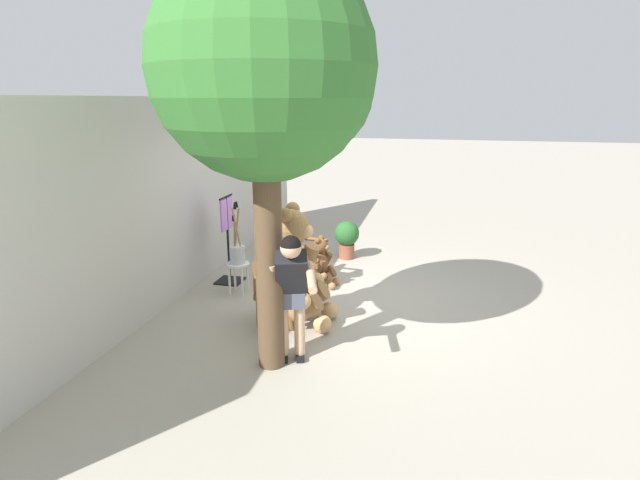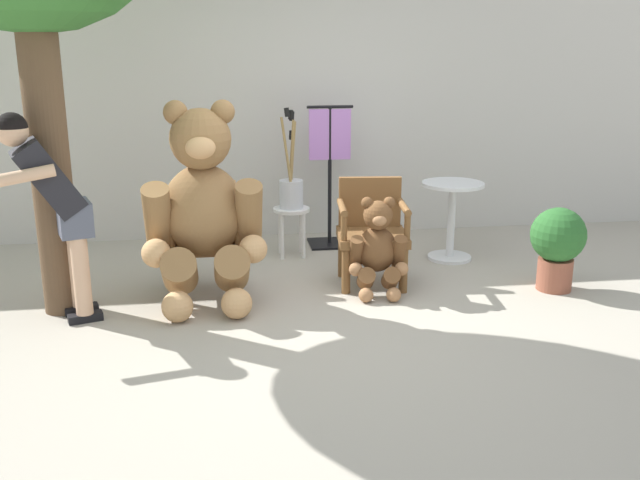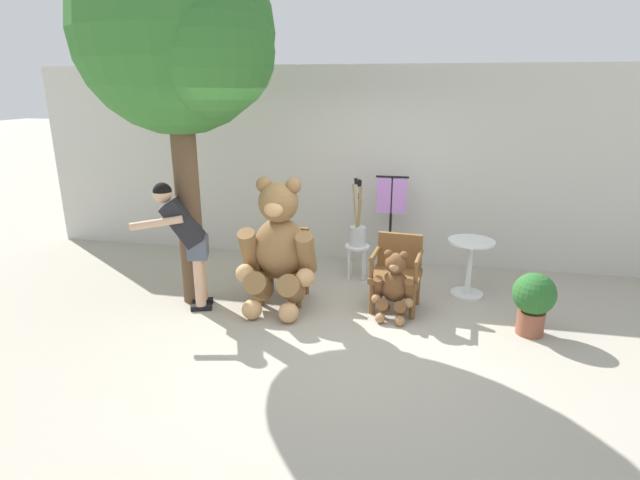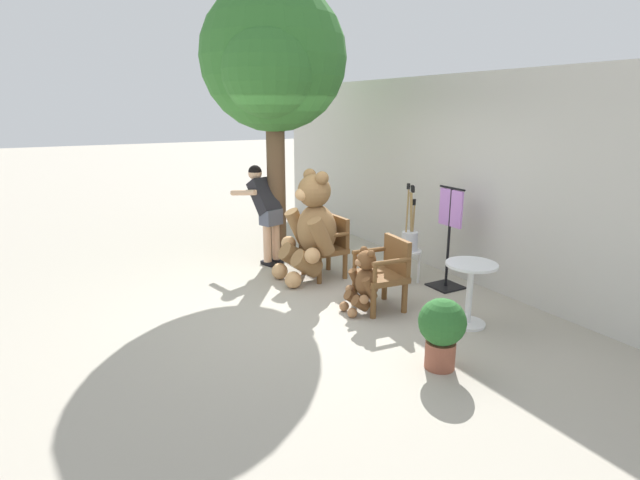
{
  "view_description": "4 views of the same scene",
  "coord_description": "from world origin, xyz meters",
  "px_view_note": "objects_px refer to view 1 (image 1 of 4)",
  "views": [
    {
      "loc": [
        -6.31,
        -1.23,
        2.78
      ],
      "look_at": [
        0.03,
        0.3,
        0.92
      ],
      "focal_mm": 28.0,
      "sensor_mm": 36.0,
      "label": 1
    },
    {
      "loc": [
        -0.55,
        -4.84,
        1.97
      ],
      "look_at": [
        0.16,
        0.08,
        0.56
      ],
      "focal_mm": 40.0,
      "sensor_mm": 36.0,
      "label": 2
    },
    {
      "loc": [
        0.91,
        -4.8,
        2.53
      ],
      "look_at": [
        -0.18,
        0.46,
        0.85
      ],
      "focal_mm": 28.0,
      "sensor_mm": 36.0,
      "label": 3
    },
    {
      "loc": [
        5.25,
        -2.71,
        2.36
      ],
      "look_at": [
        -0.03,
        0.23,
        0.74
      ],
      "focal_mm": 28.0,
      "sensor_mm": 36.0,
      "label": 4
    }
  ],
  "objects_px": {
    "wooden_chair_left": "(275,287)",
    "teddy_bear_large": "(295,267)",
    "clothing_display_stand": "(228,237)",
    "patio_tree": "(273,75)",
    "white_stool": "(238,270)",
    "person_visitor": "(291,286)",
    "brush_bucket": "(237,251)",
    "potted_plant": "(347,237)",
    "round_side_table": "(287,239)",
    "wooden_chair_right": "(304,256)",
    "teddy_bear_small": "(322,262)"
  },
  "relations": [
    {
      "from": "brush_bucket",
      "to": "clothing_display_stand",
      "type": "bearing_deg",
      "value": 38.1
    },
    {
      "from": "wooden_chair_left",
      "to": "patio_tree",
      "type": "height_order",
      "value": "patio_tree"
    },
    {
      "from": "teddy_bear_large",
      "to": "white_stool",
      "type": "xyz_separation_m",
      "value": [
        0.78,
        1.1,
        -0.4
      ]
    },
    {
      "from": "white_stool",
      "to": "patio_tree",
      "type": "xyz_separation_m",
      "value": [
        -1.75,
        -1.2,
        2.63
      ]
    },
    {
      "from": "white_stool",
      "to": "potted_plant",
      "type": "distance_m",
      "value": 2.36
    },
    {
      "from": "person_visitor",
      "to": "potted_plant",
      "type": "distance_m",
      "value": 3.84
    },
    {
      "from": "white_stool",
      "to": "brush_bucket",
      "type": "bearing_deg",
      "value": 160.76
    },
    {
      "from": "wooden_chair_left",
      "to": "wooden_chair_right",
      "type": "relative_size",
      "value": 1.0
    },
    {
      "from": "teddy_bear_large",
      "to": "teddy_bear_small",
      "type": "bearing_deg",
      "value": -0.82
    },
    {
      "from": "wooden_chair_left",
      "to": "teddy_bear_large",
      "type": "height_order",
      "value": "teddy_bear_large"
    },
    {
      "from": "wooden_chair_right",
      "to": "teddy_bear_small",
      "type": "xyz_separation_m",
      "value": [
        -0.01,
        -0.28,
        -0.08
      ]
    },
    {
      "from": "patio_tree",
      "to": "white_stool",
      "type": "bearing_deg",
      "value": 34.47
    },
    {
      "from": "person_visitor",
      "to": "round_side_table",
      "type": "distance_m",
      "value": 3.43
    },
    {
      "from": "wooden_chair_right",
      "to": "wooden_chair_left",
      "type": "bearing_deg",
      "value": 179.99
    },
    {
      "from": "wooden_chair_right",
      "to": "teddy_bear_large",
      "type": "bearing_deg",
      "value": -168.96
    },
    {
      "from": "person_visitor",
      "to": "clothing_display_stand",
      "type": "distance_m",
      "value": 2.78
    },
    {
      "from": "round_side_table",
      "to": "person_visitor",
      "type": "bearing_deg",
      "value": -162.01
    },
    {
      "from": "brush_bucket",
      "to": "clothing_display_stand",
      "type": "distance_m",
      "value": 0.52
    },
    {
      "from": "potted_plant",
      "to": "round_side_table",
      "type": "bearing_deg",
      "value": 121.79
    },
    {
      "from": "person_visitor",
      "to": "potted_plant",
      "type": "bearing_deg",
      "value": 1.83
    },
    {
      "from": "wooden_chair_right",
      "to": "teddy_bear_large",
      "type": "distance_m",
      "value": 1.41
    },
    {
      "from": "teddy_bear_large",
      "to": "white_stool",
      "type": "distance_m",
      "value": 1.41
    },
    {
      "from": "brush_bucket",
      "to": "round_side_table",
      "type": "relative_size",
      "value": 1.28
    },
    {
      "from": "round_side_table",
      "to": "clothing_display_stand",
      "type": "xyz_separation_m",
      "value": [
        -1.03,
        0.63,
        0.27
      ]
    },
    {
      "from": "teddy_bear_large",
      "to": "round_side_table",
      "type": "xyz_separation_m",
      "value": [
        2.21,
        0.79,
        -0.31
      ]
    },
    {
      "from": "wooden_chair_right",
      "to": "teddy_bear_small",
      "type": "bearing_deg",
      "value": -92.09
    },
    {
      "from": "white_stool",
      "to": "patio_tree",
      "type": "distance_m",
      "value": 3.38
    },
    {
      "from": "patio_tree",
      "to": "wooden_chair_left",
      "type": "bearing_deg",
      "value": 20.45
    },
    {
      "from": "brush_bucket",
      "to": "potted_plant",
      "type": "distance_m",
      "value": 2.38
    },
    {
      "from": "person_visitor",
      "to": "wooden_chair_left",
      "type": "bearing_deg",
      "value": 27.18
    },
    {
      "from": "wooden_chair_right",
      "to": "teddy_bear_large",
      "type": "xyz_separation_m",
      "value": [
        -1.35,
        -0.26,
        0.29
      ]
    },
    {
      "from": "white_stool",
      "to": "patio_tree",
      "type": "height_order",
      "value": "patio_tree"
    },
    {
      "from": "wooden_chair_left",
      "to": "brush_bucket",
      "type": "distance_m",
      "value": 1.16
    },
    {
      "from": "wooden_chair_left",
      "to": "potted_plant",
      "type": "height_order",
      "value": "wooden_chair_left"
    },
    {
      "from": "brush_bucket",
      "to": "potted_plant",
      "type": "bearing_deg",
      "value": -31.63
    },
    {
      "from": "wooden_chair_left",
      "to": "round_side_table",
      "type": "relative_size",
      "value": 1.19
    },
    {
      "from": "white_stool",
      "to": "brush_bucket",
      "type": "height_order",
      "value": "brush_bucket"
    },
    {
      "from": "wooden_chair_left",
      "to": "patio_tree",
      "type": "distance_m",
      "value": 2.73
    },
    {
      "from": "brush_bucket",
      "to": "teddy_bear_small",
      "type": "bearing_deg",
      "value": -63.21
    },
    {
      "from": "teddy_bear_small",
      "to": "potted_plant",
      "type": "distance_m",
      "value": 1.45
    },
    {
      "from": "wooden_chair_right",
      "to": "clothing_display_stand",
      "type": "height_order",
      "value": "clothing_display_stand"
    },
    {
      "from": "brush_bucket",
      "to": "round_side_table",
      "type": "distance_m",
      "value": 1.48
    },
    {
      "from": "person_visitor",
      "to": "clothing_display_stand",
      "type": "height_order",
      "value": "person_visitor"
    },
    {
      "from": "white_stool",
      "to": "potted_plant",
      "type": "height_order",
      "value": "potted_plant"
    },
    {
      "from": "teddy_bear_small",
      "to": "white_stool",
      "type": "xyz_separation_m",
      "value": [
        -0.57,
        1.12,
        -0.03
      ]
    },
    {
      "from": "teddy_bear_large",
      "to": "wooden_chair_right",
      "type": "bearing_deg",
      "value": 11.04
    },
    {
      "from": "teddy_bear_large",
      "to": "patio_tree",
      "type": "height_order",
      "value": "patio_tree"
    },
    {
      "from": "teddy_bear_small",
      "to": "round_side_table",
      "type": "distance_m",
      "value": 1.19
    },
    {
      "from": "clothing_display_stand",
      "to": "wooden_chair_left",
      "type": "bearing_deg",
      "value": -135.7
    },
    {
      "from": "teddy_bear_large",
      "to": "teddy_bear_small",
      "type": "relative_size",
      "value": 1.97
    }
  ]
}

